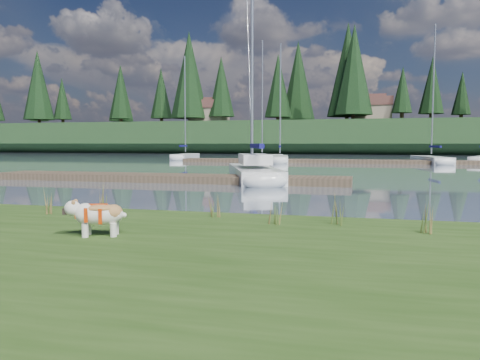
# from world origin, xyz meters

# --- Properties ---
(ground) EXTENTS (200.00, 200.00, 0.00)m
(ground) POSITION_xyz_m (0.00, 30.00, 0.00)
(ground) COLOR slate
(ground) RESTS_ON ground
(ridge) EXTENTS (200.00, 20.00, 5.00)m
(ridge) POSITION_xyz_m (0.00, 73.00, 2.50)
(ridge) COLOR #193118
(ridge) RESTS_ON ground
(bulldog) EXTENTS (0.86, 0.55, 0.51)m
(bulldog) POSITION_xyz_m (0.73, -4.08, 0.67)
(bulldog) COLOR silver
(bulldog) RESTS_ON bank
(sailboat_main) EXTENTS (4.57, 8.97, 12.78)m
(sailboat_main) POSITION_xyz_m (-0.69, 11.70, 0.42)
(sailboat_main) COLOR silver
(sailboat_main) RESTS_ON ground
(dock_near) EXTENTS (16.00, 2.00, 0.30)m
(dock_near) POSITION_xyz_m (-4.00, 9.00, 0.15)
(dock_near) COLOR #4C3D2C
(dock_near) RESTS_ON ground
(dock_far) EXTENTS (26.00, 2.20, 0.30)m
(dock_far) POSITION_xyz_m (2.00, 30.00, 0.15)
(dock_far) COLOR #4C3D2C
(dock_far) RESTS_ON ground
(sailboat_bg_0) EXTENTS (2.22, 7.44, 10.70)m
(sailboat_bg_0) POSITION_xyz_m (-13.42, 36.34, 0.32)
(sailboat_bg_0) COLOR silver
(sailboat_bg_0) RESTS_ON ground
(sailboat_bg_1) EXTENTS (3.17, 7.72, 11.35)m
(sailboat_bg_1) POSITION_xyz_m (-4.61, 34.14, 0.33)
(sailboat_bg_1) COLOR silver
(sailboat_bg_1) RESTS_ON ground
(sailboat_bg_2) EXTENTS (2.41, 6.93, 10.35)m
(sailboat_bg_2) POSITION_xyz_m (-2.63, 31.07, 0.33)
(sailboat_bg_2) COLOR silver
(sailboat_bg_2) RESTS_ON ground
(sailboat_bg_3) EXTENTS (2.75, 7.97, 11.52)m
(sailboat_bg_3) POSITION_xyz_m (9.88, 32.43, 0.32)
(sailboat_bg_3) COLOR silver
(sailboat_bg_3) RESTS_ON ground
(weed_0) EXTENTS (0.17, 0.14, 0.72)m
(weed_0) POSITION_xyz_m (-0.29, -2.38, 0.65)
(weed_0) COLOR #475B23
(weed_0) RESTS_ON bank
(weed_1) EXTENTS (0.17, 0.14, 0.43)m
(weed_1) POSITION_xyz_m (1.80, -2.06, 0.53)
(weed_1) COLOR #475B23
(weed_1) RESTS_ON bank
(weed_2) EXTENTS (0.17, 0.14, 0.58)m
(weed_2) POSITION_xyz_m (4.00, -2.33, 0.59)
(weed_2) COLOR #475B23
(weed_2) RESTS_ON bank
(weed_3) EXTENTS (0.17, 0.14, 0.48)m
(weed_3) POSITION_xyz_m (-1.24, -2.47, 0.55)
(weed_3) COLOR #475B23
(weed_3) RESTS_ON bank
(weed_4) EXTENTS (0.17, 0.14, 0.47)m
(weed_4) POSITION_xyz_m (3.01, -2.54, 0.54)
(weed_4) COLOR #475B23
(weed_4) RESTS_ON bank
(weed_5) EXTENTS (0.17, 0.14, 0.68)m
(weed_5) POSITION_xyz_m (5.25, -2.76, 0.64)
(weed_5) COLOR #475B23
(weed_5) RESTS_ON bank
(mud_lip) EXTENTS (60.00, 0.50, 0.14)m
(mud_lip) POSITION_xyz_m (0.00, -1.60, 0.07)
(mud_lip) COLOR #33281C
(mud_lip) RESTS_ON ground
(conifer_0) EXTENTS (5.72, 5.72, 14.15)m
(conifer_0) POSITION_xyz_m (-55.00, 67.00, 12.64)
(conifer_0) COLOR #382619
(conifer_0) RESTS_ON ridge
(conifer_1) EXTENTS (4.40, 4.40, 11.30)m
(conifer_1) POSITION_xyz_m (-40.00, 71.00, 11.28)
(conifer_1) COLOR #382619
(conifer_1) RESTS_ON ridge
(conifer_2) EXTENTS (6.60, 6.60, 16.05)m
(conifer_2) POSITION_xyz_m (-25.00, 68.00, 13.54)
(conifer_2) COLOR #382619
(conifer_2) RESTS_ON ridge
(conifer_3) EXTENTS (4.84, 4.84, 12.25)m
(conifer_3) POSITION_xyz_m (-10.00, 72.00, 11.74)
(conifer_3) COLOR #382619
(conifer_3) RESTS_ON ridge
(conifer_4) EXTENTS (6.16, 6.16, 15.10)m
(conifer_4) POSITION_xyz_m (3.00, 66.00, 13.09)
(conifer_4) COLOR #382619
(conifer_4) RESTS_ON ridge
(conifer_5) EXTENTS (3.96, 3.96, 10.35)m
(conifer_5) POSITION_xyz_m (15.00, 70.00, 10.83)
(conifer_5) COLOR #382619
(conifer_5) RESTS_ON ridge
(house_0) EXTENTS (6.30, 5.30, 4.65)m
(house_0) POSITION_xyz_m (-22.00, 70.00, 7.31)
(house_0) COLOR gray
(house_0) RESTS_ON ridge
(house_1) EXTENTS (6.30, 5.30, 4.65)m
(house_1) POSITION_xyz_m (6.00, 71.00, 7.31)
(house_1) COLOR gray
(house_1) RESTS_ON ridge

